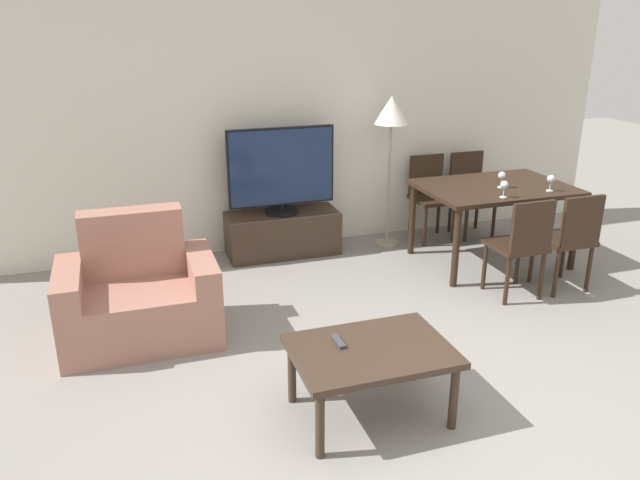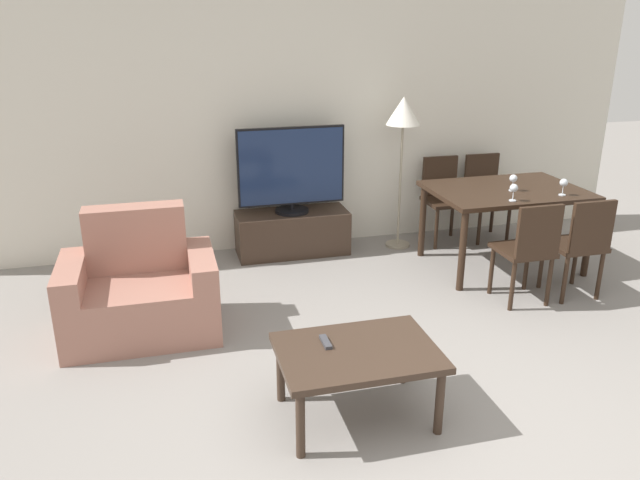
% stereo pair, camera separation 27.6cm
% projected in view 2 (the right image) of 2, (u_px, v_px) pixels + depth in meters
% --- Properties ---
extents(ground_plane, '(18.00, 18.00, 0.00)m').
position_uv_depth(ground_plane, '(440.00, 461.00, 3.26)').
color(ground_plane, gray).
extents(wall_back, '(6.95, 0.06, 2.70)m').
position_uv_depth(wall_back, '(295.00, 109.00, 5.91)').
color(wall_back, silver).
rests_on(wall_back, ground_plane).
extents(armchair, '(1.08, 0.72, 0.89)m').
position_uv_depth(armchair, '(140.00, 292.00, 4.50)').
color(armchair, '#9E6B5B').
rests_on(armchair, ground_plane).
extents(tv_stand, '(1.07, 0.43, 0.42)m').
position_uv_depth(tv_stand, '(292.00, 233.00, 6.02)').
color(tv_stand, '#38281E').
rests_on(tv_stand, ground_plane).
extents(tv, '(1.01, 0.32, 0.81)m').
position_uv_depth(tv, '(291.00, 170.00, 5.81)').
color(tv, black).
rests_on(tv, tv_stand).
extents(coffee_table, '(0.89, 0.64, 0.44)m').
position_uv_depth(coffee_table, '(357.00, 358.00, 3.50)').
color(coffee_table, '#38281E').
rests_on(coffee_table, ground_plane).
extents(dining_table, '(1.33, 0.94, 0.73)m').
position_uv_depth(dining_table, '(506.00, 197.00, 5.57)').
color(dining_table, black).
rests_on(dining_table, ground_plane).
extents(dining_chair_near, '(0.40, 0.40, 0.85)m').
position_uv_depth(dining_chair_near, '(529.00, 247.00, 4.87)').
color(dining_chair_near, black).
rests_on(dining_chair_near, ground_plane).
extents(dining_chair_far, '(0.40, 0.40, 0.85)m').
position_uv_depth(dining_chair_far, '(485.00, 191.00, 6.39)').
color(dining_chair_far, black).
rests_on(dining_chair_far, ground_plane).
extents(dining_chair_near_right, '(0.40, 0.40, 0.85)m').
position_uv_depth(dining_chair_near_right, '(580.00, 242.00, 4.98)').
color(dining_chair_near_right, black).
rests_on(dining_chair_near_right, ground_plane).
extents(dining_chair_far_left, '(0.40, 0.40, 0.85)m').
position_uv_depth(dining_chair_far_left, '(443.00, 195.00, 6.28)').
color(dining_chair_far_left, black).
rests_on(dining_chair_far_left, ground_plane).
extents(floor_lamp, '(0.32, 0.32, 1.48)m').
position_uv_depth(floor_lamp, '(403.00, 119.00, 5.84)').
color(floor_lamp, gray).
rests_on(floor_lamp, ground_plane).
extents(remote_primary, '(0.04, 0.15, 0.02)m').
position_uv_depth(remote_primary, '(326.00, 342.00, 3.54)').
color(remote_primary, '#38383D').
rests_on(remote_primary, coffee_table).
extents(wine_glass_left, '(0.07, 0.07, 0.15)m').
position_uv_depth(wine_glass_left, '(564.00, 184.00, 5.31)').
color(wine_glass_left, silver).
rests_on(wine_glass_left, dining_table).
extents(wine_glass_center, '(0.07, 0.07, 0.15)m').
position_uv_depth(wine_glass_center, '(513.00, 180.00, 5.44)').
color(wine_glass_center, silver).
rests_on(wine_glass_center, dining_table).
extents(wine_glass_right, '(0.07, 0.07, 0.15)m').
position_uv_depth(wine_glass_right, '(514.00, 189.00, 5.14)').
color(wine_glass_right, silver).
rests_on(wine_glass_right, dining_table).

